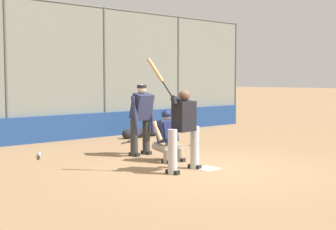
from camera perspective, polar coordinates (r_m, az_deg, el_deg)
ground_plane at (r=9.62m, az=4.72°, el=-6.54°), size 160.00×160.00×0.00m
home_plate_marker at (r=9.62m, az=4.72°, el=-6.51°), size 0.43×0.43×0.01m
backstop_fence at (r=14.25m, az=-13.17°, el=5.56°), size 16.23×0.08×4.10m
padding_wall at (r=14.24m, az=-12.85°, el=-1.53°), size 15.83×0.18×0.76m
bleachers_beyond at (r=17.29m, az=-12.28°, el=-0.14°), size 11.30×2.50×1.48m
batter_at_plate at (r=9.20m, az=1.90°, el=-1.48°), size 1.11×0.60×2.23m
catcher_behind_plate at (r=10.34m, az=0.09°, el=-2.43°), size 0.60×0.70×1.15m
umpire_home at (r=11.14m, az=-3.25°, el=-0.31°), size 0.69×0.45×1.69m
spare_bat_near_backstop at (r=13.63m, az=-4.48°, el=-3.16°), size 0.82×0.40×0.07m
spare_bat_by_padding at (r=11.50m, az=-15.43°, el=-4.72°), size 0.44×0.77×0.07m
fielding_glove_on_dirt at (r=12.89m, az=3.32°, el=-3.48°), size 0.32×0.25×0.12m
baseball_loose at (r=11.38m, az=1.01°, el=-4.63°), size 0.07×0.07×0.07m
equipment_bag_dugout_side at (r=14.67m, az=-3.39°, el=-2.17°), size 1.37×0.29×0.29m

